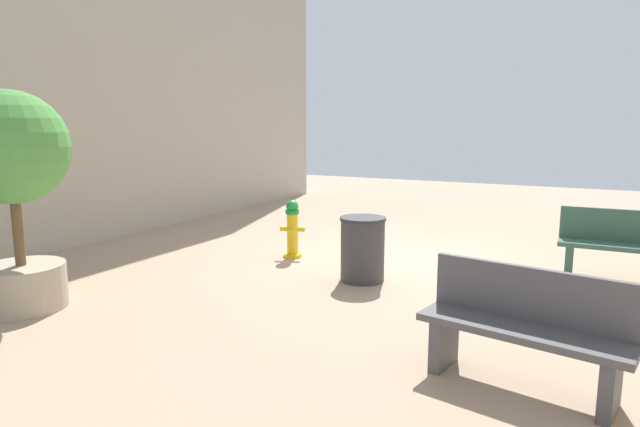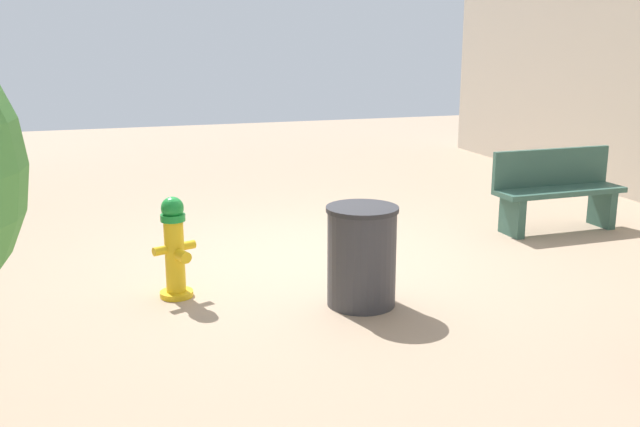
# 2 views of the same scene
# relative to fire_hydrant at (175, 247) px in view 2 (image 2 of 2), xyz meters

# --- Properties ---
(ground_plane) EXTENTS (23.40, 23.40, 0.00)m
(ground_plane) POSITION_rel_fire_hydrant_xyz_m (-1.44, -0.69, -0.45)
(ground_plane) COLOR tan
(fire_hydrant) EXTENTS (0.40, 0.37, 0.91)m
(fire_hydrant) POSITION_rel_fire_hydrant_xyz_m (0.00, 0.00, 0.00)
(fire_hydrant) COLOR gold
(fire_hydrant) RESTS_ON ground_plane
(bench_near) EXTENTS (1.59, 0.48, 0.95)m
(bench_near) POSITION_rel_fire_hydrant_xyz_m (-4.56, -0.94, 0.04)
(bench_near) COLOR #33594C
(bench_near) RESTS_ON ground_plane
(trash_bin) EXTENTS (0.61, 0.61, 0.86)m
(trash_bin) POSITION_rel_fire_hydrant_xyz_m (-1.49, 0.67, -0.02)
(trash_bin) COLOR #38383D
(trash_bin) RESTS_ON ground_plane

